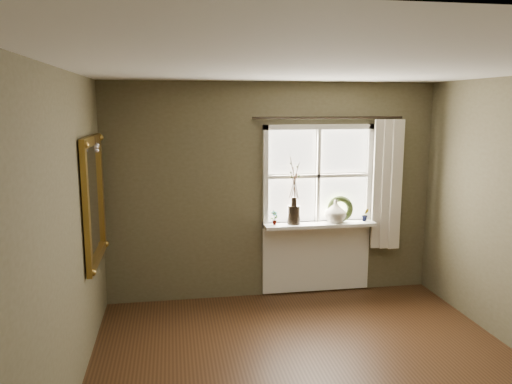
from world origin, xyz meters
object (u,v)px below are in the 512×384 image
at_px(dark_jug, 294,215).
at_px(cream_vase, 335,211).
at_px(gilt_mirror, 94,200).
at_px(wreath, 340,212).

relative_size(dark_jug, cream_vase, 0.83).
bearing_deg(gilt_mirror, cream_vase, 13.54).
xyz_separation_m(dark_jug, wreath, (0.59, 0.04, 0.01)).
bearing_deg(dark_jug, gilt_mirror, -163.41).
height_order(cream_vase, gilt_mirror, gilt_mirror).
height_order(dark_jug, wreath, wreath).
bearing_deg(cream_vase, wreath, 28.69).
relative_size(dark_jug, wreath, 0.70).
distance_m(cream_vase, gilt_mirror, 2.81).
xyz_separation_m(cream_vase, gilt_mirror, (-2.71, -0.65, 0.35)).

